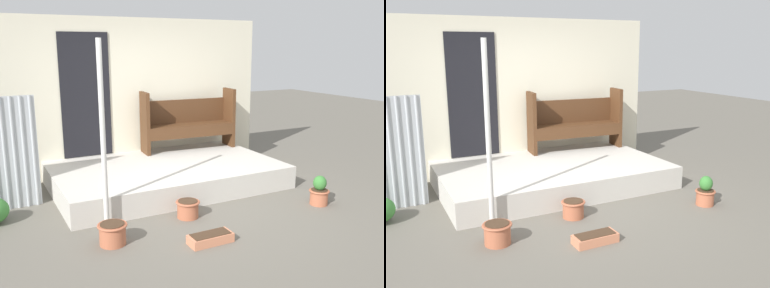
# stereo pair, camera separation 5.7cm
# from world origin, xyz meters

# --- Properties ---
(ground_plane) EXTENTS (24.00, 24.00, 0.00)m
(ground_plane) POSITION_xyz_m (0.00, 0.00, 0.00)
(ground_plane) COLOR #666056
(porch_slab) EXTENTS (3.41, 2.10, 0.34)m
(porch_slab) POSITION_xyz_m (0.14, 1.05, 0.17)
(porch_slab) COLOR beige
(porch_slab) RESTS_ON ground_plane
(house_wall) EXTENTS (4.61, 0.08, 2.60)m
(house_wall) POSITION_xyz_m (0.10, 2.13, 1.30)
(house_wall) COLOR beige
(house_wall) RESTS_ON ground_plane
(support_post) EXTENTS (0.06, 0.06, 2.23)m
(support_post) POSITION_xyz_m (-1.15, -0.08, 1.11)
(support_post) COLOR silver
(support_post) RESTS_ON ground_plane
(bench) EXTENTS (1.68, 0.53, 1.05)m
(bench) POSITION_xyz_m (0.91, 1.80, 0.87)
(bench) COLOR #4C2D19
(bench) RESTS_ON porch_slab
(flower_pot_left) EXTENTS (0.33, 0.33, 0.24)m
(flower_pot_left) POSITION_xyz_m (-1.22, -0.54, 0.13)
(flower_pot_left) COLOR #B26042
(flower_pot_left) RESTS_ON ground_plane
(flower_pot_middle) EXTENTS (0.31, 0.31, 0.22)m
(flower_pot_middle) POSITION_xyz_m (-0.14, -0.25, 0.12)
(flower_pot_middle) COLOR #B26042
(flower_pot_middle) RESTS_ON ground_plane
(flower_pot_right) EXTENTS (0.28, 0.28, 0.41)m
(flower_pot_right) POSITION_xyz_m (1.67, -0.68, 0.18)
(flower_pot_right) COLOR #B26042
(flower_pot_right) RESTS_ON ground_plane
(planter_box_rect) EXTENTS (0.50, 0.21, 0.11)m
(planter_box_rect) POSITION_xyz_m (-0.25, -1.02, 0.05)
(planter_box_rect) COLOR tan
(planter_box_rect) RESTS_ON ground_plane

